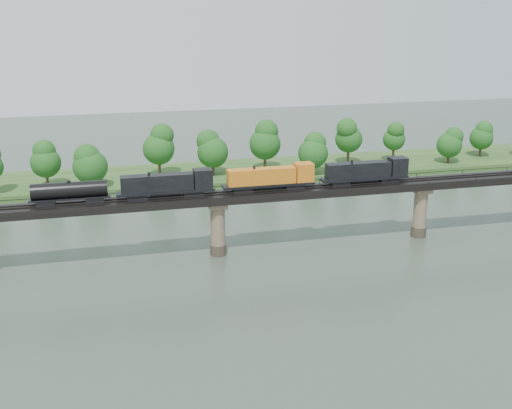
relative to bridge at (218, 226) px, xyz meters
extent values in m
plane|color=#334133|center=(0.00, -30.00, -5.46)|extent=(400.00, 400.00, 0.00)
cube|color=#2F5120|center=(0.00, 55.00, -4.66)|extent=(300.00, 24.00, 1.60)
cylinder|color=#473A2D|center=(0.00, 0.00, -4.46)|extent=(3.00, 3.00, 2.00)
cylinder|color=#897359|center=(0.00, 0.00, 0.04)|extent=(2.60, 2.60, 9.00)
cube|color=#897359|center=(0.00, 0.00, 4.04)|extent=(3.20, 3.20, 1.00)
cylinder|color=#473A2D|center=(40.00, 0.00, -4.46)|extent=(3.00, 3.00, 2.00)
cylinder|color=#897359|center=(40.00, 0.00, 0.04)|extent=(2.60, 2.60, 9.00)
cube|color=#897359|center=(40.00, 0.00, 4.04)|extent=(3.20, 3.20, 1.00)
cube|color=black|center=(0.00, 0.00, 5.29)|extent=(220.00, 5.00, 1.50)
cube|color=black|center=(0.00, -0.75, 6.12)|extent=(220.00, 0.12, 0.16)
cube|color=black|center=(0.00, 0.75, 6.12)|extent=(220.00, 0.12, 0.16)
cube|color=black|center=(0.00, -2.40, 6.74)|extent=(220.00, 0.10, 0.10)
cube|color=black|center=(0.00, 2.40, 6.74)|extent=(220.00, 0.10, 0.10)
cube|color=black|center=(0.00, -2.40, 6.39)|extent=(0.08, 0.08, 0.70)
cube|color=black|center=(0.00, 2.40, 6.39)|extent=(0.08, 0.08, 0.70)
cylinder|color=#382619|center=(-32.24, 48.84, -2.19)|extent=(0.70, 0.70, 3.34)
sphere|color=#154A15|center=(-32.24, 48.84, 2.27)|extent=(7.18, 7.18, 7.18)
sphere|color=#154A15|center=(-32.24, 48.84, 5.06)|extent=(5.39, 5.39, 5.39)
cylinder|color=#382619|center=(-22.01, 46.15, -2.45)|extent=(0.70, 0.70, 2.83)
sphere|color=#154A15|center=(-22.01, 46.15, 1.32)|extent=(8.26, 8.26, 8.26)
sphere|color=#154A15|center=(-22.01, 46.15, 3.68)|extent=(6.19, 6.19, 6.19)
cylinder|color=#382619|center=(-5.04, 52.68, -1.88)|extent=(0.70, 0.70, 3.96)
sphere|color=#154A15|center=(-5.04, 52.68, 3.41)|extent=(8.07, 8.07, 8.07)
sphere|color=#154A15|center=(-5.04, 52.68, 6.71)|extent=(6.05, 6.05, 6.05)
cylinder|color=#382619|center=(8.52, 51.14, -2.23)|extent=(0.70, 0.70, 3.27)
sphere|color=#154A15|center=(8.52, 51.14, 2.13)|extent=(8.03, 8.03, 8.03)
sphere|color=#154A15|center=(8.52, 51.14, 4.85)|extent=(6.02, 6.02, 6.02)
cylinder|color=#382619|center=(22.65, 52.31, -1.90)|extent=(0.70, 0.70, 3.92)
sphere|color=#154A15|center=(22.65, 52.31, 3.33)|extent=(8.29, 8.29, 8.29)
sphere|color=#154A15|center=(22.65, 52.31, 6.60)|extent=(6.21, 6.21, 6.21)
cylinder|color=#382619|center=(33.59, 45.35, -2.35)|extent=(0.70, 0.70, 3.02)
sphere|color=#154A15|center=(33.59, 45.35, 1.69)|extent=(7.74, 7.74, 7.74)
sphere|color=#154A15|center=(33.59, 45.35, 4.21)|extent=(5.80, 5.80, 5.80)
cylinder|color=#382619|center=(46.81, 54.03, -1.96)|extent=(0.70, 0.70, 3.80)
sphere|color=#154A15|center=(46.81, 54.03, 3.10)|extent=(7.47, 7.47, 7.47)
sphere|color=#154A15|center=(46.81, 54.03, 6.27)|extent=(5.60, 5.60, 5.60)
cylinder|color=#382619|center=(60.48, 54.26, -2.17)|extent=(0.70, 0.70, 3.38)
sphere|color=#154A15|center=(60.48, 54.26, 2.34)|extent=(6.23, 6.23, 6.23)
sphere|color=#154A15|center=(60.48, 54.26, 5.16)|extent=(4.67, 4.67, 4.67)
cylinder|color=#382619|center=(74.35, 48.39, -2.47)|extent=(0.70, 0.70, 2.77)
sphere|color=#154A15|center=(74.35, 48.39, 1.22)|extent=(7.04, 7.04, 7.04)
sphere|color=#154A15|center=(74.35, 48.39, 3.54)|extent=(5.28, 5.28, 5.28)
cylinder|color=#382619|center=(87.62, 53.57, -2.39)|extent=(0.70, 0.70, 2.94)
sphere|color=#154A15|center=(87.62, 53.57, 1.54)|extent=(6.73, 6.73, 6.73)
sphere|color=#154A15|center=(87.62, 53.57, 3.99)|extent=(5.05, 5.05, 5.05)
cube|color=black|center=(32.80, 0.00, 6.53)|extent=(3.53, 2.12, 0.97)
cube|color=black|center=(23.09, 0.00, 6.53)|extent=(3.53, 2.12, 0.97)
cube|color=black|center=(27.94, 0.00, 7.14)|extent=(16.77, 2.65, 0.44)
cube|color=black|center=(26.62, 0.00, 8.78)|extent=(12.36, 2.38, 2.82)
cube|color=black|center=(34.57, 0.00, 9.04)|extent=(3.18, 2.65, 3.35)
cylinder|color=black|center=(27.94, 0.00, 6.66)|extent=(5.30, 1.24, 1.24)
cube|color=black|center=(14.26, 0.00, 6.53)|extent=(3.53, 2.12, 0.97)
cube|color=black|center=(4.55, 0.00, 6.53)|extent=(3.53, 2.12, 0.97)
cube|color=black|center=(9.41, 0.00, 7.14)|extent=(16.77, 2.65, 0.44)
cube|color=orange|center=(8.08, 0.00, 8.78)|extent=(12.36, 2.38, 2.82)
cube|color=orange|center=(16.03, 0.00, 9.04)|extent=(3.18, 2.65, 3.35)
cylinder|color=black|center=(9.41, 0.00, 6.66)|extent=(5.30, 1.24, 1.24)
cube|color=black|center=(-4.28, 0.00, 6.53)|extent=(3.53, 2.12, 0.97)
cube|color=black|center=(-13.99, 0.00, 6.53)|extent=(3.53, 2.12, 0.97)
cube|color=black|center=(-9.13, 0.00, 7.14)|extent=(16.77, 2.65, 0.44)
cube|color=black|center=(-10.46, 0.00, 8.78)|extent=(12.36, 2.38, 2.82)
cube|color=black|center=(-2.51, 0.00, 9.04)|extent=(3.18, 2.65, 3.35)
cylinder|color=black|center=(-9.13, 0.00, 6.66)|extent=(5.30, 1.24, 1.24)
cube|color=black|center=(-21.05, 0.00, 6.53)|extent=(3.09, 1.94, 0.97)
cube|color=black|center=(-28.99, 0.00, 6.53)|extent=(3.09, 1.94, 0.97)
cube|color=black|center=(-25.02, 0.00, 7.10)|extent=(13.24, 2.12, 0.26)
cylinder|color=black|center=(-25.02, 0.00, 8.51)|extent=(12.36, 2.65, 2.65)
cylinder|color=black|center=(-25.02, 0.00, 9.92)|extent=(0.62, 0.62, 0.44)
camera|label=1|loc=(-19.85, -107.25, 37.70)|focal=45.00mm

